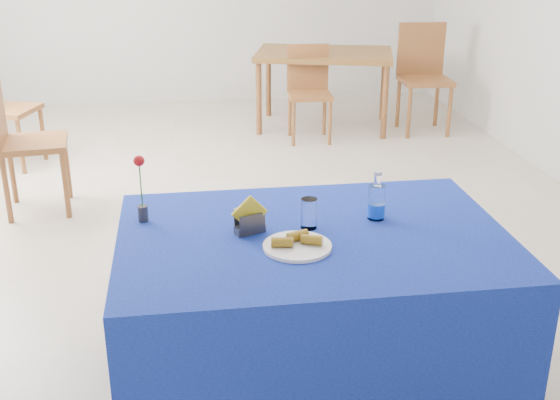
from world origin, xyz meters
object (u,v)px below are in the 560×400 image
object	(u,v)px
blue_table	(312,313)
chair_bg_left	(309,86)
water_bottle	(376,203)
chair_bg_right	(423,70)
oak_table	(324,60)
plate	(297,246)
chair_win_a	(18,133)

from	to	relation	value
blue_table	chair_bg_left	size ratio (longest dim) A/B	1.82
water_bottle	chair_bg_right	bearing A→B (deg)	68.03
water_bottle	blue_table	bearing A→B (deg)	-158.46
chair_bg_left	chair_bg_right	bearing A→B (deg)	9.58
chair_bg_left	chair_bg_right	size ratio (longest dim) A/B	0.85
water_bottle	oak_table	size ratio (longest dim) A/B	0.15
blue_table	plate	bearing A→B (deg)	-125.16
oak_table	chair_win_a	bearing A→B (deg)	-143.75
water_bottle	chair_bg_left	xyz separation A→B (m)	(0.39, 3.69, -0.32)
chair_bg_right	oak_table	bearing A→B (deg)	168.49
blue_table	chair_win_a	distance (m)	2.84
blue_table	chair_bg_right	size ratio (longest dim) A/B	1.55
blue_table	oak_table	size ratio (longest dim) A/B	1.08
water_bottle	chair_win_a	xyz separation A→B (m)	(-1.93, 2.19, -0.25)
blue_table	chair_win_a	world-z (taller)	chair_win_a
blue_table	chair_win_a	bearing A→B (deg)	125.39
blue_table	chair_win_a	size ratio (longest dim) A/B	1.58
chair_win_a	plate	bearing A→B (deg)	-153.60
chair_bg_left	blue_table	bearing A→B (deg)	-97.30
oak_table	chair_bg_right	bearing A→B (deg)	-13.78
chair_bg_left	chair_bg_right	distance (m)	1.16
oak_table	blue_table	bearing A→B (deg)	-102.22
plate	blue_table	world-z (taller)	plate
chair_bg_left	chair_win_a	bearing A→B (deg)	-144.27
oak_table	chair_win_a	xyz separation A→B (m)	(-2.54, -1.86, -0.09)
chair_win_a	chair_bg_left	bearing A→B (deg)	-63.25
blue_table	chair_bg_right	bearing A→B (deg)	65.00
plate	chair_bg_right	distance (m)	4.51
chair_bg_left	chair_bg_right	world-z (taller)	chair_bg_right
plate	chair_win_a	xyz separation A→B (m)	(-1.55, 2.43, -0.18)
plate	chair_bg_right	world-z (taller)	chair_bg_right
oak_table	chair_bg_left	world-z (taller)	chair_bg_left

